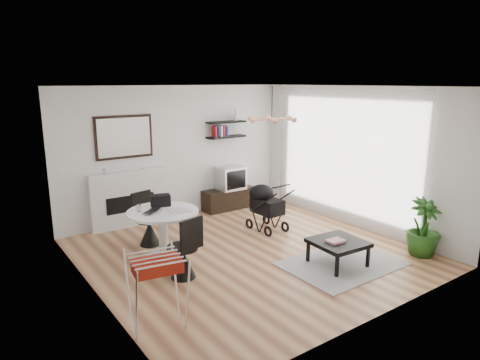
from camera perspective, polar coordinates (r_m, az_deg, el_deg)
floor at (r=7.21m, az=1.15°, el=-9.63°), size 5.00×5.00×0.00m
ceiling at (r=6.65m, az=1.26°, el=12.36°), size 5.00×5.00×0.00m
wall_back at (r=8.90m, az=-8.44°, el=3.67°), size 5.00×0.00×5.00m
wall_left at (r=5.72m, az=-19.38°, el=-2.19°), size 0.00×5.00×5.00m
wall_right at (r=8.51m, az=14.88°, el=2.94°), size 0.00×5.00×5.00m
sheer_curtain at (r=8.56m, az=13.43°, el=3.08°), size 0.04×3.60×2.60m
fireplace at (r=8.54m, az=-14.64°, el=-1.58°), size 1.50×0.17×2.16m
shelf_lower at (r=9.32m, az=-1.84°, el=5.78°), size 0.90×0.25×0.04m
shelf_upper at (r=9.29m, az=-1.86°, el=7.74°), size 0.90×0.25×0.04m
pendant_lamp at (r=7.35m, az=4.26°, el=8.10°), size 0.90×0.90×0.10m
tv_console at (r=9.52m, az=-1.48°, el=-2.51°), size 1.20×0.42×0.45m
crt_tv at (r=9.42m, az=-1.34°, el=0.31°), size 0.58×0.50×0.50m
dining_table at (r=6.85m, az=-10.17°, el=-6.27°), size 1.12×1.12×0.81m
laptop at (r=6.68m, az=-11.28°, el=-4.18°), size 0.42×0.40×0.03m
black_bag at (r=7.00m, az=-10.56°, el=-2.68°), size 0.35×0.26×0.18m
newspaper at (r=6.72m, az=-8.07°, el=-4.04°), size 0.33×0.28×0.01m
drinking_glass at (r=6.78m, az=-13.33°, el=-3.67°), size 0.07×0.07×0.11m
chair_far at (r=7.61m, az=-12.06°, el=-6.33°), size 0.47×0.48×0.92m
chair_near at (r=6.29m, az=-7.51°, el=-10.34°), size 0.47×0.49×0.94m
drying_rack at (r=5.05m, az=-10.96°, el=-14.37°), size 0.69×0.65×0.90m
stroller at (r=8.18m, az=3.42°, el=-3.80°), size 0.51×0.81×0.96m
rug at (r=6.96m, az=13.42°, el=-10.80°), size 1.78×1.28×0.01m
coffee_table at (r=6.79m, az=12.95°, el=-8.24°), size 0.79×0.79×0.38m
magazines at (r=6.71m, az=12.65°, el=-7.94°), size 0.27×0.22×0.04m
potted_plant at (r=7.56m, az=23.25°, el=-5.82°), size 0.63×0.63×0.95m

